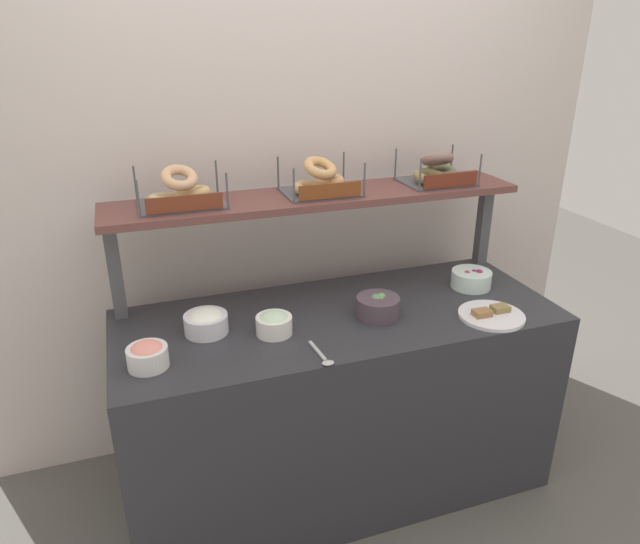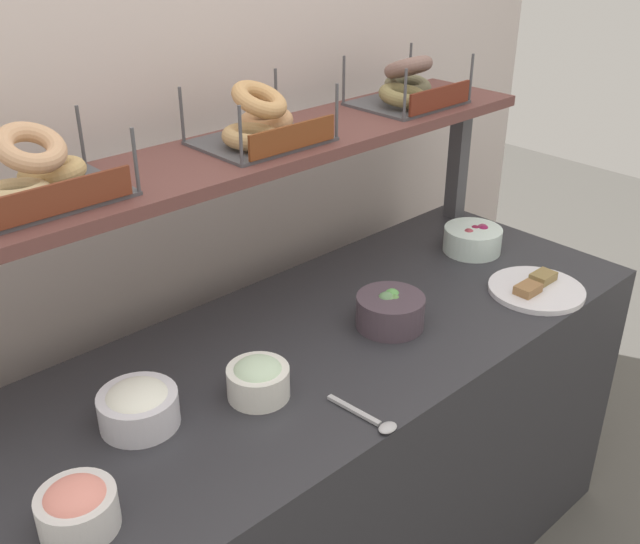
# 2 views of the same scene
# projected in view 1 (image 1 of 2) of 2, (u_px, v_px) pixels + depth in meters

# --- Properties ---
(ground_plane) EXTENTS (8.00, 8.00, 0.00)m
(ground_plane) POSITION_uv_depth(u_px,v_px,m) (337.00, 479.00, 2.63)
(ground_plane) COLOR #595651
(back_wall) EXTENTS (2.98, 0.06, 2.40)m
(back_wall) POSITION_uv_depth(u_px,v_px,m) (298.00, 195.00, 2.64)
(back_wall) COLOR beige
(back_wall) RESTS_ON ground_plane
(deli_counter) EXTENTS (1.78, 0.70, 0.85)m
(deli_counter) POSITION_uv_depth(u_px,v_px,m) (338.00, 402.00, 2.47)
(deli_counter) COLOR #2D2D33
(deli_counter) RESTS_ON ground_plane
(shelf_riser_left) EXTENTS (0.05, 0.05, 0.40)m
(shelf_riser_left) POSITION_uv_depth(u_px,v_px,m) (115.00, 270.00, 2.21)
(shelf_riser_left) COLOR #4C4C51
(shelf_riser_left) RESTS_ON deli_counter
(shelf_riser_right) EXTENTS (0.05, 0.05, 0.40)m
(shelf_riser_right) POSITION_uv_depth(u_px,v_px,m) (483.00, 226.00, 2.71)
(shelf_riser_right) COLOR #4C4C51
(shelf_riser_right) RESTS_ON deli_counter
(upper_shelf) EXTENTS (1.74, 0.32, 0.03)m
(upper_shelf) POSITION_uv_depth(u_px,v_px,m) (318.00, 197.00, 2.37)
(upper_shelf) COLOR brown
(upper_shelf) RESTS_ON shelf_riser_left
(bowl_lox_spread) EXTENTS (0.14, 0.14, 0.09)m
(bowl_lox_spread) POSITION_uv_depth(u_px,v_px,m) (147.00, 355.00, 1.93)
(bowl_lox_spread) COLOR white
(bowl_lox_spread) RESTS_ON deli_counter
(bowl_beet_salad) EXTENTS (0.17, 0.17, 0.08)m
(bowl_beet_salad) POSITION_uv_depth(u_px,v_px,m) (471.00, 279.00, 2.53)
(bowl_beet_salad) COLOR white
(bowl_beet_salad) RESTS_ON deli_counter
(bowl_cream_cheese) EXTENTS (0.16, 0.16, 0.09)m
(bowl_cream_cheese) POSITION_uv_depth(u_px,v_px,m) (206.00, 322.00, 2.15)
(bowl_cream_cheese) COLOR white
(bowl_cream_cheese) RESTS_ON deli_counter
(bowl_veggie_mix) EXTENTS (0.17, 0.17, 0.09)m
(bowl_veggie_mix) POSITION_uv_depth(u_px,v_px,m) (378.00, 306.00, 2.27)
(bowl_veggie_mix) COLOR #4E3F4A
(bowl_veggie_mix) RESTS_ON deli_counter
(bowl_scallion_spread) EXTENTS (0.14, 0.14, 0.09)m
(bowl_scallion_spread) POSITION_uv_depth(u_px,v_px,m) (274.00, 323.00, 2.14)
(bowl_scallion_spread) COLOR white
(bowl_scallion_spread) RESTS_ON deli_counter
(serving_plate_white) EXTENTS (0.26, 0.26, 0.04)m
(serving_plate_white) POSITION_uv_depth(u_px,v_px,m) (491.00, 315.00, 2.27)
(serving_plate_white) COLOR white
(serving_plate_white) RESTS_ON deli_counter
(serving_spoon_near_plate) EXTENTS (0.04, 0.18, 0.01)m
(serving_spoon_near_plate) POSITION_uv_depth(u_px,v_px,m) (323.00, 357.00, 1.99)
(serving_spoon_near_plate) COLOR #B7B7BC
(serving_spoon_near_plate) RESTS_ON deli_counter
(bagel_basket_plain) EXTENTS (0.33, 0.26, 0.16)m
(bagel_basket_plain) POSITION_uv_depth(u_px,v_px,m) (180.00, 193.00, 2.19)
(bagel_basket_plain) COLOR #4C4C51
(bagel_basket_plain) RESTS_ON upper_shelf
(bagel_basket_sesame) EXTENTS (0.31, 0.25, 0.15)m
(bagel_basket_sesame) POSITION_uv_depth(u_px,v_px,m) (320.00, 182.00, 2.35)
(bagel_basket_sesame) COLOR #4C4C51
(bagel_basket_sesame) RESTS_ON upper_shelf
(bagel_basket_poppy) EXTENTS (0.30, 0.25, 0.15)m
(bagel_basket_poppy) POSITION_uv_depth(u_px,v_px,m) (436.00, 172.00, 2.51)
(bagel_basket_poppy) COLOR #4C4C51
(bagel_basket_poppy) RESTS_ON upper_shelf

